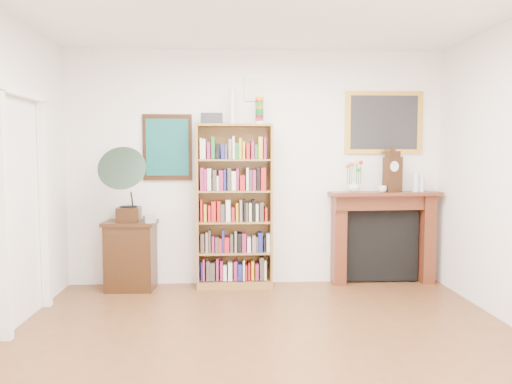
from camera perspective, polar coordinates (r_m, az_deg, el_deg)
room at (r=3.52m, az=2.09°, el=1.50°), size 4.51×5.01×2.81m
door_casing at (r=5.07m, az=-24.91°, el=0.44°), size 0.08×1.02×2.17m
teal_poster at (r=6.02m, az=-10.09°, el=5.05°), size 0.58×0.04×0.78m
small_picture at (r=6.03m, az=-0.02°, el=11.78°), size 0.26×0.04×0.30m
gilt_painting at (r=6.27m, az=14.40°, el=7.69°), size 0.95×0.04×0.75m
bookshelf at (r=5.84m, az=-2.47°, el=-0.56°), size 0.88×0.31×2.21m
side_cabinet at (r=6.00m, az=-14.11°, el=-7.04°), size 0.60×0.45×0.80m
fireplace at (r=6.25m, az=14.27°, el=-4.18°), size 1.34×0.40×1.12m
gramophone at (r=5.79m, az=-14.68°, el=1.33°), size 0.54×0.67×0.85m
cd_stack at (r=5.76m, az=-12.09°, el=-3.04°), size 0.16×0.16×0.08m
mantel_clock at (r=6.16m, az=15.34°, el=2.20°), size 0.24×0.18×0.49m
flower_vase at (r=6.05m, az=11.14°, el=0.68°), size 0.15×0.15×0.14m
teacup at (r=6.07m, az=14.25°, el=0.34°), size 0.13×0.13×0.08m
bottle_left at (r=6.26m, az=17.80°, el=1.13°), size 0.07×0.07×0.24m
bottle_right at (r=6.29m, az=18.40°, el=0.95°), size 0.06×0.06×0.20m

